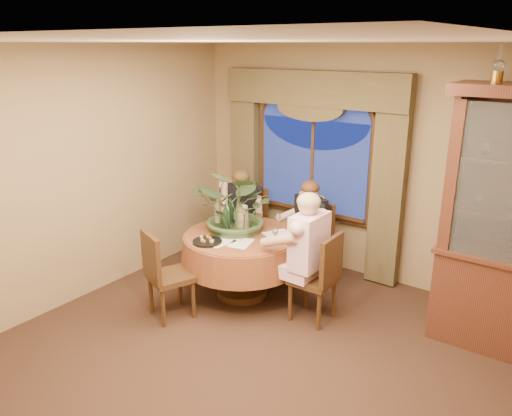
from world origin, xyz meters
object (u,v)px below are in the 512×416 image
Objects in this scene: person_back at (242,217)px; wine_bottle_2 at (218,212)px; wine_bottle_0 at (226,215)px; wine_bottle_1 at (226,218)px; chair_right at (313,277)px; stoneware_vase at (243,218)px; chair_back_right at (309,241)px; chair_front_left at (171,274)px; centerpiece_plant at (239,177)px; person_pink at (309,258)px; dining_table at (242,265)px; chair_back at (251,228)px; oil_lamp_left at (499,62)px; olive_bowl at (242,233)px; person_scarf at (310,232)px; wine_bottle_3 at (231,212)px.

person_back is 3.84× the size of wine_bottle_2.
wine_bottle_0 is 1.00× the size of wine_bottle_1.
wine_bottle_2 is (-1.32, 0.05, 0.44)m from chair_right.
stoneware_vase reaches higher than chair_right.
wine_bottle_2 is (-0.14, 0.01, 0.00)m from wine_bottle_0.
chair_back_right is at bearing 44.46° from wine_bottle_2.
chair_front_left is (-0.72, -1.65, 0.00)m from chair_back_right.
centerpiece_plant is 3.37× the size of wine_bottle_2.
wine_bottle_0 is at bearing 87.71° from person_pink.
chair_back reaches higher than dining_table.
person_pink reaches higher than chair_back.
chair_right is (-1.37, -0.60, -2.16)m from oil_lamp_left.
chair_back_right is at bearing 66.79° from olive_bowl.
wine_bottle_0 is (0.07, 0.86, 0.44)m from chair_front_left.
person_back is 1.14× the size of centerpiece_plant.
chair_front_left is 1.46m from person_pink.
person_pink reaches higher than person_scarf.
wine_bottle_3 reaches higher than chair_right.
olive_bowl is 0.32m from wine_bottle_0.
person_scarf is 1.05m from wine_bottle_0.
chair_front_left reaches higher than dining_table.
person_back is 0.85m from stoneware_vase.
person_back is 0.71m from wine_bottle_3.
wine_bottle_3 is (-0.21, 0.05, 0.02)m from stoneware_vase.
centerpiece_plant reaches higher than chair_right.
olive_bowl is 0.45m from wine_bottle_2.
person_pink reaches higher than dining_table.
person_pink is at bearing -3.83° from wine_bottle_0.
person_back is (-1.45, 0.78, -0.06)m from person_pink.
oil_lamp_left is at bearing 11.69° from stoneware_vase.
dining_table is at bearing 90.00° from chair_back.
person_scarf is at bearing 144.18° from person_back.
chair_right is 2.91× the size of wine_bottle_0.
wine_bottle_2 is (-0.07, 0.87, 0.44)m from chair_front_left.
chair_right is 0.75× the size of person_scarf.
chair_back is at bearing 116.64° from chair_front_left.
oil_lamp_left is at bearing 50.29° from chair_front_left.
stoneware_vase is 1.68× the size of olive_bowl.
wine_bottle_2 is (-0.21, 0.11, 0.00)m from wine_bottle_1.
person_back reaches higher than olive_bowl.
person_scarf reaches higher than dining_table.
chair_back_right is 0.98m from person_back.
dining_table is at bearing 90.00° from person_back.
stoneware_vase is 0.88× the size of wine_bottle_3.
centerpiece_plant is at bearing 87.13° from chair_back.
person_back reaches higher than wine_bottle_2.
wine_bottle_3 is at bearing 157.43° from centerpiece_plant.
dining_table is 0.54m from stoneware_vase.
centerpiece_plant is at bearing 4.14° from wine_bottle_2.
chair_right is 1.20m from wine_bottle_1.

